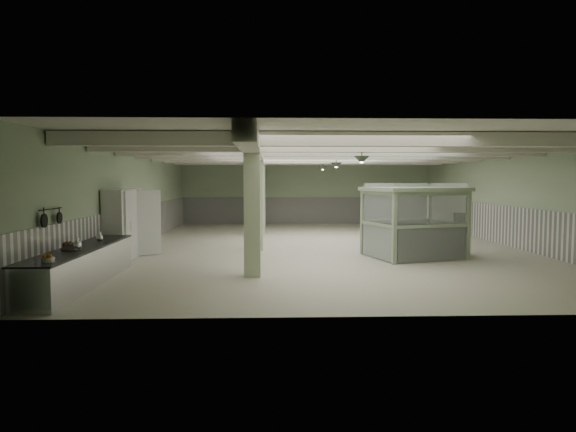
{
  "coord_description": "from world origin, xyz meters",
  "views": [
    {
      "loc": [
        -2.04,
        -19.18,
        2.51
      ],
      "look_at": [
        -1.45,
        -2.23,
        1.3
      ],
      "focal_mm": 32.0,
      "sensor_mm": 36.0,
      "label": 1
    }
  ],
  "objects_px": {
    "walkin_cooler": "(124,224)",
    "guard_booth": "(414,208)",
    "filing_cabinet": "(460,234)",
    "prep_counter": "(80,266)"
  },
  "relations": [
    {
      "from": "walkin_cooler",
      "to": "guard_booth",
      "type": "bearing_deg",
      "value": 0.55
    },
    {
      "from": "prep_counter",
      "to": "walkin_cooler",
      "type": "distance_m",
      "value": 4.09
    },
    {
      "from": "prep_counter",
      "to": "guard_booth",
      "type": "relative_size",
      "value": 1.63
    },
    {
      "from": "prep_counter",
      "to": "guard_booth",
      "type": "xyz_separation_m",
      "value": [
        9.12,
        4.12,
        1.12
      ]
    },
    {
      "from": "prep_counter",
      "to": "walkin_cooler",
      "type": "xyz_separation_m",
      "value": [
        -0.08,
        4.04,
        0.65
      ]
    },
    {
      "from": "guard_booth",
      "to": "filing_cabinet",
      "type": "height_order",
      "value": "guard_booth"
    },
    {
      "from": "walkin_cooler",
      "to": "filing_cabinet",
      "type": "height_order",
      "value": "walkin_cooler"
    },
    {
      "from": "walkin_cooler",
      "to": "filing_cabinet",
      "type": "bearing_deg",
      "value": 1.43
    },
    {
      "from": "guard_booth",
      "to": "walkin_cooler",
      "type": "bearing_deg",
      "value": 165.01
    },
    {
      "from": "prep_counter",
      "to": "walkin_cooler",
      "type": "bearing_deg",
      "value": 91.19
    }
  ]
}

